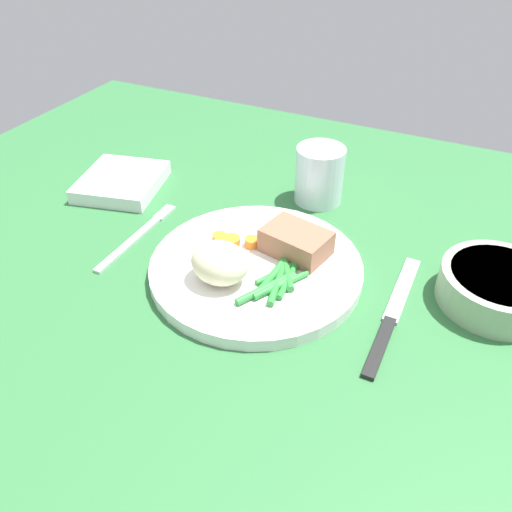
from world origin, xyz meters
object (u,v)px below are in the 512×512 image
Objects in this scene: water_glass at (318,178)px; napkin at (122,182)px; fork at (137,237)px; salad_bowl at (498,286)px; meat_portion at (296,242)px; knife at (392,315)px; dinner_plate at (256,268)px.

water_glass is 0.66× the size of napkin.
fork is 44.56cm from salad_bowl.
napkin is (-27.91, -9.75, -2.54)cm from water_glass.
meat_portion is 0.95× the size of water_glass.
salad_bowl is 1.03× the size of napkin.
salad_bowl is (22.99, 3.11, -0.88)cm from meat_portion.
fork is at bearing 177.24° from knife.
water_glass is (0.61, 19.35, 2.78)cm from dinner_plate.
water_glass is at bearing 50.88° from fork.
knife is 2.50× the size of water_glass.
meat_portion is at bearing -79.49° from water_glass.
fork is 13.96cm from napkin.
napkin is at bearing 177.38° from salad_bowl.
knife reaches higher than fork.
dinner_plate is at bearing -19.38° from napkin.
water_glass is 29.67cm from napkin.
dinner_plate is 17.46cm from fork.
napkin is (-9.85, 9.86, 0.84)cm from fork.
dinner_plate is 19.56cm from water_glass.
napkin reaches higher than fork.
water_glass reaches higher than napkin.
napkin is (-53.75, 2.46, -1.24)cm from salad_bowl.
napkin is (-44.06, 9.89, 0.84)cm from knife.
water_glass is at bearing 100.51° from meat_portion.
dinner_plate is at bearing -130.60° from meat_portion.
fork is (-20.90, -4.28, -2.96)cm from meat_portion.
napkin reaches higher than knife.
napkin is at bearing 160.62° from dinner_plate.
napkin is at bearing 138.51° from fork.
water_glass is 28.60cm from salad_bowl.
salad_bowl is (43.89, 7.39, 2.08)cm from fork.
napkin is at bearing 169.73° from meat_portion.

